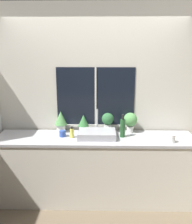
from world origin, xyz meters
TOP-DOWN VIEW (x-y plane):
  - ground_plane at (0.00, 0.00)m, footprint 14.00×14.00m
  - wall_back at (0.00, 0.65)m, footprint 8.00×0.09m
  - counter at (0.00, 0.29)m, footprint 2.69×0.61m
  - sink at (0.03, 0.29)m, footprint 0.50×0.40m
  - potted_plant_far_left at (-0.49, 0.51)m, footprint 0.17×0.17m
  - potted_plant_center_left at (-0.17, 0.51)m, footprint 0.15×0.15m
  - potted_plant_center_right at (0.17, 0.51)m, footprint 0.17×0.17m
  - potted_plant_far_right at (0.49, 0.51)m, footprint 0.19×0.19m
  - soap_bottle at (-0.31, 0.27)m, footprint 0.05×0.05m
  - bottle_tall at (0.37, 0.31)m, footprint 0.07×0.07m
  - mug_white at (0.98, 0.12)m, footprint 0.07×0.07m
  - mug_blue at (-0.44, 0.31)m, footprint 0.09×0.09m

SIDE VIEW (x-z plane):
  - ground_plane at x=0.00m, z-range 0.00..0.00m
  - counter at x=0.00m, z-range 0.00..0.93m
  - mug_blue at x=-0.44m, z-range 0.93..1.01m
  - sink at x=0.03m, z-range 0.80..1.14m
  - mug_white at x=0.98m, z-range 0.93..1.03m
  - soap_bottle at x=-0.31m, z-range 0.91..1.07m
  - bottle_tall at x=0.37m, z-range 0.90..1.21m
  - potted_plant_center_left at x=-0.17m, z-range 0.94..1.19m
  - potted_plant_center_right at x=0.17m, z-range 0.95..1.23m
  - potted_plant_far_left at x=-0.49m, z-range 0.95..1.25m
  - potted_plant_far_right at x=0.49m, z-range 0.96..1.24m
  - wall_back at x=0.00m, z-range 0.00..2.70m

